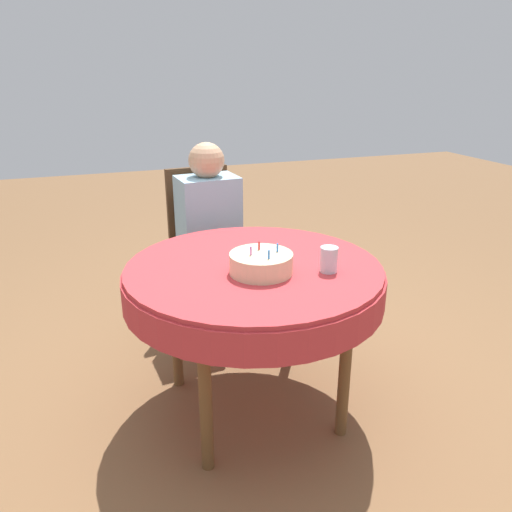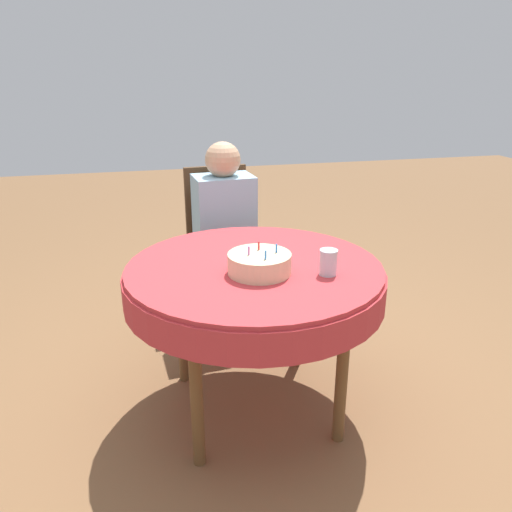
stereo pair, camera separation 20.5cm
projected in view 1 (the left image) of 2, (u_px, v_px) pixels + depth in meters
name	position (u px, v px, depth m)	size (l,w,h in m)	color
ground_plane	(254.00, 406.00, 2.34)	(12.00, 12.00, 0.00)	brown
dining_table	(254.00, 284.00, 2.12)	(1.10, 1.10, 0.71)	#BC3338
chair	(205.00, 244.00, 2.96)	(0.45, 0.45, 0.95)	#4C331E
person	(210.00, 222.00, 2.81)	(0.35, 0.35, 1.11)	tan
birthday_cake	(262.00, 263.00, 2.00)	(0.26, 0.26, 0.12)	beige
drinking_glass	(329.00, 259.00, 2.00)	(0.07, 0.07, 0.10)	silver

